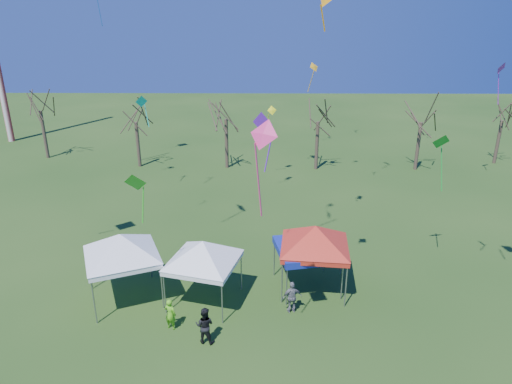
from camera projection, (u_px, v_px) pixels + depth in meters
ground at (241, 333)px, 20.63m from camera, size 140.00×140.00×0.00m
tree_0 at (37, 93)px, 44.12m from camera, size 3.83×3.83×8.44m
tree_1 at (134, 106)px, 41.70m from camera, size 3.42×3.42×7.54m
tree_2 at (226, 101)px, 41.17m from camera, size 3.71×3.71×8.18m
tree_3 at (319, 104)px, 40.84m from camera, size 3.59×3.59×7.91m
tree_4 at (423, 105)px, 40.70m from camera, size 3.58×3.58×7.89m
tree_5 at (505, 105)px, 42.65m from camera, size 3.39×3.39×7.46m
tent_white_west at (120, 239)px, 21.98m from camera, size 4.39×4.39×4.17m
tent_white_mid at (203, 245)px, 21.84m from camera, size 4.24×4.24×3.88m
tent_red at (315, 230)px, 22.91m from camera, size 4.68×4.68×4.14m
tent_blue at (308, 250)px, 23.37m from camera, size 3.56×3.56×2.39m
person_green at (170, 314)px, 20.66m from camera, size 0.66×0.56×1.54m
person_grey at (292, 297)px, 21.81m from camera, size 1.03×0.61×1.65m
person_dark at (205, 325)px, 19.75m from camera, size 0.94×0.79×1.72m
kite_13 at (141, 102)px, 34.55m from camera, size 0.97×0.86×2.44m
kite_22 at (272, 112)px, 38.63m from camera, size 1.02×0.87×2.88m
kite_25 at (326, 1)px, 17.16m from camera, size 0.71×0.77×1.41m
kite_12 at (501, 69)px, 35.82m from camera, size 1.19×1.11×3.37m
kite_1 at (136, 183)px, 19.10m from camera, size 1.04×0.65×2.23m
kite_19 at (314, 67)px, 36.69m from camera, size 1.08×1.05×2.41m
kite_5 at (263, 136)px, 14.94m from camera, size 1.26×1.15×3.55m
kite_27 at (263, 124)px, 20.35m from camera, size 1.04×0.93×2.70m
kite_17 at (441, 142)px, 23.62m from camera, size 1.17×0.90×3.16m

